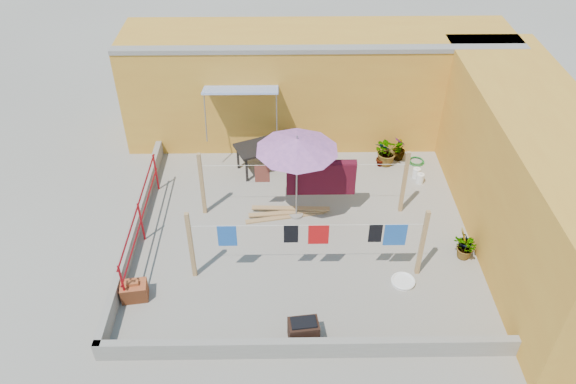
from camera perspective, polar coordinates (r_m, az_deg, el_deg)
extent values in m
plane|color=#9E998E|center=(13.79, 1.61, -4.10)|extent=(80.00, 80.00, 0.00)
cube|color=gold|center=(16.81, 2.86, 10.85)|extent=(11.00, 2.40, 3.20)
cube|color=gray|center=(15.20, 3.26, 14.26)|extent=(11.00, 0.35, 0.12)
cube|color=#2D51B2|center=(15.14, -4.83, 10.31)|extent=(2.00, 0.79, 0.22)
cylinder|color=gray|center=(15.23, -8.38, 7.40)|extent=(0.03, 0.30, 1.28)
cylinder|color=gray|center=(15.09, -1.15, 7.53)|extent=(0.03, 0.30, 1.28)
cube|color=gold|center=(14.00, 23.53, 1.32)|extent=(2.40, 9.00, 3.20)
cube|color=gray|center=(11.21, 2.32, -15.55)|extent=(8.30, 0.16, 0.44)
cube|color=gray|center=(14.09, -15.21, -3.44)|extent=(0.16, 7.30, 0.44)
cylinder|color=#A61019|center=(12.29, -16.43, -9.05)|extent=(0.05, 0.05, 1.10)
cylinder|color=#A61019|center=(13.68, -14.67, -2.96)|extent=(0.05, 0.05, 1.10)
cylinder|color=#A61019|center=(15.21, -13.26, 1.96)|extent=(0.05, 0.05, 1.10)
cylinder|color=#A61019|center=(13.37, -15.00, -1.33)|extent=(0.04, 4.20, 0.04)
cylinder|color=#A61019|center=(13.65, -14.70, -2.80)|extent=(0.04, 4.20, 0.04)
cube|color=tan|center=(12.30, -9.84, -5.38)|extent=(0.09, 0.09, 1.80)
cube|color=tan|center=(12.52, 13.48, -5.09)|extent=(0.09, 0.09, 1.80)
cube|color=tan|center=(14.16, 11.72, 0.96)|extent=(0.09, 0.09, 1.80)
cube|color=tan|center=(13.97, -8.74, 0.80)|extent=(0.09, 0.09, 1.80)
cylinder|color=silver|center=(11.79, 1.98, -3.40)|extent=(5.00, 0.01, 0.01)
cylinder|color=silver|center=(13.52, 1.60, 2.76)|extent=(5.00, 0.01, 0.01)
cube|color=#440B18|center=(13.77, 3.37, 1.44)|extent=(1.69, 0.22, 0.88)
cube|color=black|center=(13.75, 6.24, 1.93)|extent=(0.33, 0.02, 0.50)
cube|color=brown|center=(13.66, -2.64, 1.87)|extent=(0.36, 0.02, 0.50)
cube|color=#1F53A9|center=(12.02, -6.20, -4.46)|extent=(0.41, 0.02, 0.56)
cube|color=black|center=(11.94, 0.31, -4.28)|extent=(0.31, 0.02, 0.48)
cube|color=#B80E10|center=(11.98, 3.12, -4.33)|extent=(0.44, 0.02, 0.53)
cube|color=#1F53A9|center=(12.21, 10.84, -4.29)|extent=(0.49, 0.02, 0.59)
cube|color=black|center=(12.10, 8.86, -4.17)|extent=(0.28, 0.02, 0.49)
cylinder|color=gray|center=(14.25, 0.84, -2.29)|extent=(0.35, 0.35, 0.06)
cylinder|color=gray|center=(13.57, 0.88, 1.27)|extent=(0.04, 0.04, 2.26)
cone|color=#BA64A9|center=(12.99, 0.92, 4.86)|extent=(2.01, 2.01, 0.31)
cylinder|color=gray|center=(12.90, 0.93, 5.52)|extent=(0.04, 0.04, 0.10)
cube|color=black|center=(15.50, -2.17, 4.76)|extent=(1.89, 1.45, 0.06)
cube|color=black|center=(15.25, -4.21, 2.26)|extent=(0.06, 0.06, 0.74)
cube|color=black|center=(15.77, -5.10, 3.56)|extent=(0.06, 0.06, 0.74)
cube|color=black|center=(15.71, 0.84, 3.56)|extent=(0.06, 0.06, 0.74)
cube|color=black|center=(16.22, -0.18, 4.79)|extent=(0.06, 0.06, 0.74)
cube|color=#AF5128|center=(12.59, -15.34, -9.68)|extent=(0.60, 0.47, 0.40)
cube|color=#A95927|center=(12.42, -15.52, -8.93)|extent=(0.26, 0.15, 0.08)
cube|color=tan|center=(14.19, -0.34, -2.56)|extent=(1.98, 0.51, 0.04)
cube|color=tan|center=(14.25, -0.03, -2.11)|extent=(1.99, 0.34, 0.04)
cube|color=tan|center=(14.32, 0.29, -1.66)|extent=(1.99, 0.22, 0.04)
cube|color=black|center=(11.41, 1.58, -13.95)|extent=(0.64, 0.46, 0.50)
cube|color=black|center=(11.20, 1.60, -13.11)|extent=(0.53, 0.35, 0.04)
cylinder|color=white|center=(12.82, 11.60, -8.93)|extent=(0.51, 0.51, 0.07)
torus|color=white|center=(12.80, 11.62, -8.83)|extent=(0.54, 0.54, 0.06)
cylinder|color=white|center=(15.70, 13.27, 1.35)|extent=(0.20, 0.20, 0.28)
cylinder|color=white|center=(15.60, 13.35, 1.81)|extent=(0.06, 0.06, 0.05)
cylinder|color=white|center=(15.88, 12.90, 1.90)|extent=(0.21, 0.21, 0.28)
cylinder|color=white|center=(15.79, 12.98, 2.38)|extent=(0.06, 0.06, 0.05)
torus|color=#176A24|center=(16.56, 12.88, 3.03)|extent=(0.48, 0.48, 0.03)
torus|color=#176A24|center=(16.54, 12.90, 3.14)|extent=(0.40, 0.40, 0.03)
imported|color=#1A5418|center=(16.10, 10.10, 4.12)|extent=(0.87, 0.79, 0.86)
imported|color=#1A5418|center=(16.42, 11.20, 4.34)|extent=(0.48, 0.48, 0.69)
imported|color=#1A5418|center=(16.01, 9.50, 3.85)|extent=(0.51, 0.48, 0.80)
imported|color=#1A5418|center=(13.65, 17.53, -4.77)|extent=(0.50, 0.51, 0.72)
imported|color=#1A5418|center=(13.56, 17.68, -5.39)|extent=(0.71, 0.74, 0.64)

